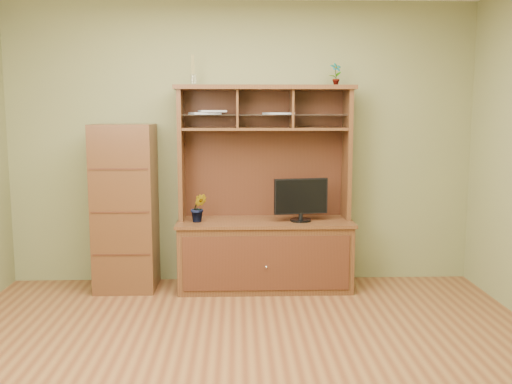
{
  "coord_description": "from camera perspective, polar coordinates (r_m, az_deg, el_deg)",
  "views": [
    {
      "loc": [
        -0.05,
        -3.54,
        1.66
      ],
      "look_at": [
        0.11,
        1.2,
        0.99
      ],
      "focal_mm": 40.0,
      "sensor_mm": 36.0,
      "label": 1
    }
  ],
  "objects": [
    {
      "name": "room",
      "position": [
        3.56,
        -1.14,
        3.06
      ],
      "size": [
        4.54,
        4.04,
        2.74
      ],
      "color": "brown",
      "rests_on": "ground"
    },
    {
      "name": "media_hutch",
      "position": [
        5.4,
        0.87,
        -4.13
      ],
      "size": [
        1.66,
        0.61,
        1.9
      ],
      "color": "#402312",
      "rests_on": "room"
    },
    {
      "name": "monitor",
      "position": [
        5.28,
        4.51,
        -0.69
      ],
      "size": [
        0.5,
        0.19,
        0.4
      ],
      "rotation": [
        0.0,
        0.0,
        0.18
      ],
      "color": "black",
      "rests_on": "media_hutch"
    },
    {
      "name": "orchid_plant",
      "position": [
        5.27,
        -5.76,
        -1.58
      ],
      "size": [
        0.15,
        0.12,
        0.27
      ],
      "primitive_type": "imported",
      "rotation": [
        0.0,
        0.0,
        0.02
      ],
      "color": "#25551D",
      "rests_on": "media_hutch"
    },
    {
      "name": "top_plant",
      "position": [
        5.44,
        7.98,
        11.61
      ],
      "size": [
        0.13,
        0.1,
        0.21
      ],
      "primitive_type": "imported",
      "rotation": [
        0.0,
        0.0,
        0.29
      ],
      "color": "#2B6B25",
      "rests_on": "media_hutch"
    },
    {
      "name": "reed_diffuser",
      "position": [
        5.38,
        -6.33,
        11.71
      ],
      "size": [
        0.06,
        0.06,
        0.28
      ],
      "color": "silver",
      "rests_on": "media_hutch"
    },
    {
      "name": "magazines",
      "position": [
        5.35,
        -2.51,
        7.92
      ],
      "size": [
        0.99,
        0.28,
        0.04
      ],
      "color": "#AFAFB4",
      "rests_on": "media_hutch"
    },
    {
      "name": "side_cabinet",
      "position": [
        5.45,
        -12.93,
        -1.53
      ],
      "size": [
        0.55,
        0.5,
        1.55
      ],
      "color": "#402312",
      "rests_on": "room"
    }
  ]
}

